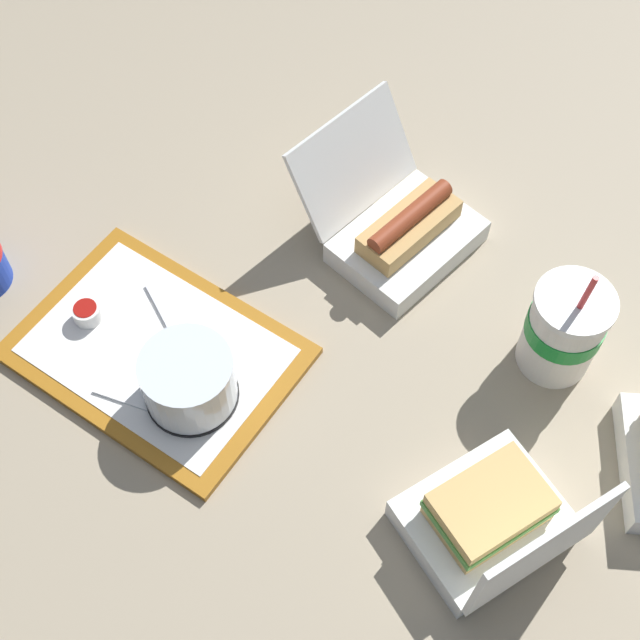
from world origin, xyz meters
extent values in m
plane|color=gray|center=(0.00, 0.00, 0.00)|extent=(3.20, 3.20, 0.00)
cube|color=#A56619|center=(-0.22, -0.13, 0.01)|extent=(0.42, 0.34, 0.01)
cube|color=white|center=(-0.22, -0.13, 0.01)|extent=(0.37, 0.29, 0.00)
cylinder|color=black|center=(-0.15, -0.17, 0.02)|extent=(0.12, 0.12, 0.01)
cylinder|color=beige|center=(-0.15, -0.17, 0.05)|extent=(0.09, 0.09, 0.06)
cylinder|color=silver|center=(-0.15, -0.17, 0.06)|extent=(0.12, 0.12, 0.08)
cylinder|color=white|center=(-0.33, -0.11, 0.03)|extent=(0.04, 0.04, 0.02)
cylinder|color=#9E140F|center=(-0.33, -0.11, 0.04)|extent=(0.03, 0.03, 0.01)
cube|color=white|center=(-0.22, -0.16, 0.02)|extent=(0.10, 0.10, 0.00)
cube|color=white|center=(-0.24, -0.07, 0.02)|extent=(0.09, 0.08, 0.00)
cube|color=white|center=(0.04, 0.16, 0.02)|extent=(0.21, 0.24, 0.04)
cube|color=white|center=(-0.06, 0.21, 0.10)|extent=(0.15, 0.22, 0.13)
cube|color=tan|center=(0.04, 0.16, 0.06)|extent=(0.12, 0.17, 0.03)
cylinder|color=brown|center=(0.04, 0.16, 0.08)|extent=(0.09, 0.15, 0.03)
cylinder|color=yellow|center=(0.04, 0.16, 0.09)|extent=(0.06, 0.12, 0.01)
cube|color=white|center=(0.25, -0.21, 0.02)|extent=(0.23, 0.24, 0.04)
cube|color=white|center=(0.32, -0.25, 0.11)|extent=(0.12, 0.15, 0.15)
cube|color=tan|center=(0.25, -0.21, 0.05)|extent=(0.15, 0.16, 0.02)
cube|color=#4C933D|center=(0.25, -0.21, 0.07)|extent=(0.15, 0.16, 0.01)
cube|color=tan|center=(0.25, -0.21, 0.08)|extent=(0.15, 0.16, 0.02)
cylinder|color=white|center=(0.28, 0.06, 0.07)|extent=(0.10, 0.10, 0.13)
cylinder|color=#198C33|center=(0.28, 0.06, 0.08)|extent=(0.10, 0.10, 0.03)
cylinder|color=white|center=(0.28, 0.06, 0.14)|extent=(0.10, 0.10, 0.01)
cylinder|color=red|center=(0.29, 0.05, 0.17)|extent=(0.01, 0.01, 0.06)
camera|label=1|loc=(0.20, -0.62, 1.06)|focal=50.00mm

